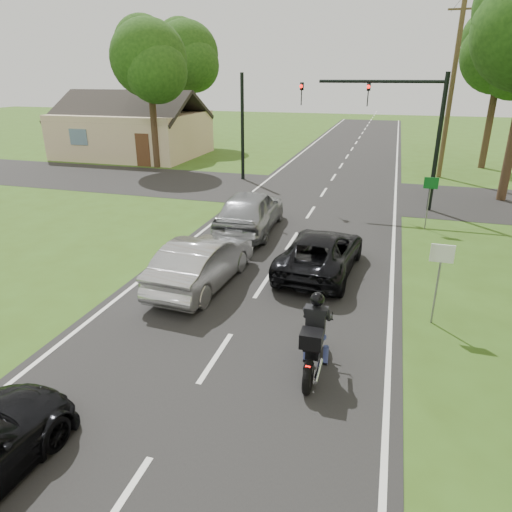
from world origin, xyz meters
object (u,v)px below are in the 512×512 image
Objects in this scene: silver_sedan at (202,262)px; traffic_signal at (397,117)px; sign_white at (440,265)px; motorcycle_rider at (314,342)px; dark_suv at (321,252)px; utility_pole_far at (451,89)px; silver_suv at (250,211)px; sign_green at (430,191)px.

silver_sedan is 0.70× the size of traffic_signal.
motorcycle_rider is at bearing -131.34° from sign_white.
silver_sedan is (-3.19, -2.01, 0.09)m from dark_suv.
utility_pole_far reaches higher than traffic_signal.
dark_suv is at bearing -105.96° from utility_pole_far.
silver_suv is 0.50× the size of utility_pole_far.
motorcycle_rider is 0.48× the size of silver_sedan.
sign_green is at bearing -127.48° from silver_sedan.
motorcycle_rider is at bearing 112.43° from silver_suv.
silver_suv is at bearing -39.71° from dark_suv.
sign_green reaches higher than silver_suv.
motorcycle_rider is 0.43× the size of silver_suv.
dark_suv is at bearing 96.82° from motorcycle_rider.
sign_green is (6.76, 2.33, 0.74)m from silver_suv.
silver_suv is 8.14m from traffic_signal.
silver_sedan is 0.89× the size of silver_suv.
silver_sedan is 12.20m from traffic_signal.
silver_sedan is 10.08m from sign_green.
sign_white reaches higher than motorcycle_rider.
sign_green reaches higher than dark_suv.
traffic_signal is at bearing -111.80° from silver_sedan.
silver_sedan is at bearing 36.43° from dark_suv.
sign_white reaches higher than silver_sedan.
sign_green reaches higher than silver_sedan.
traffic_signal is 4.24m from sign_green.
silver_suv is at bearing -84.74° from silver_sedan.
sign_white is (-1.50, -19.02, -3.49)m from utility_pole_far.
silver_suv is (-3.32, 3.20, 0.21)m from dark_suv.
motorcycle_rider is 0.21× the size of utility_pole_far.
utility_pole_far is at bearing -109.30° from silver_sedan.
utility_pole_far is (8.06, 13.35, 4.22)m from silver_suv.
utility_pole_far is (4.03, 21.90, 4.36)m from motorcycle_rider.
dark_suv is (-0.70, 5.35, -0.07)m from motorcycle_rider.
dark_suv is 6.58m from sign_green.
silver_sedan is at bearing -113.13° from utility_pole_far.
silver_sedan is at bearing 88.66° from silver_suv.
silver_suv is at bearing -134.19° from traffic_signal.
sign_green is (1.56, -3.02, -2.54)m from traffic_signal.
utility_pole_far is at bearing 70.32° from traffic_signal.
traffic_signal is 0.64× the size of utility_pole_far.
silver_sedan is (-3.89, 3.34, 0.02)m from motorcycle_rider.
dark_suv is 3.78m from silver_sedan.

